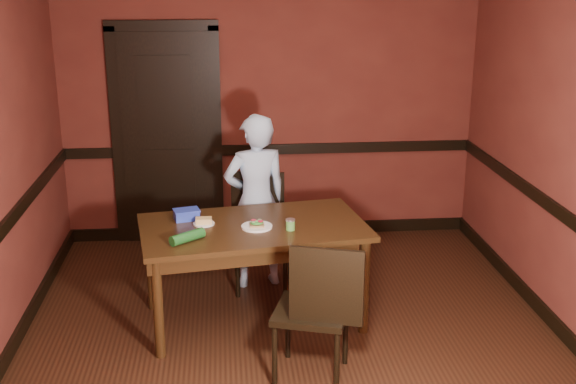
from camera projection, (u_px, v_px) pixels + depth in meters
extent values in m
cube|color=black|center=(292.00, 344.00, 5.24)|extent=(4.00, 4.50, 0.01)
cube|color=#5C231B|center=(270.00, 104.00, 6.97)|extent=(4.00, 0.02, 2.70)
cube|color=#5C231B|center=(352.00, 323.00, 2.70)|extent=(4.00, 0.02, 2.70)
cube|color=black|center=(270.00, 149.00, 7.10)|extent=(4.00, 0.03, 0.10)
cube|color=black|center=(569.00, 219.00, 5.15)|extent=(0.03, 4.50, 0.10)
cube|color=black|center=(271.00, 229.00, 7.35)|extent=(4.00, 0.03, 0.12)
cube|color=black|center=(11.00, 349.00, 5.05)|extent=(0.03, 4.50, 0.12)
cube|color=black|center=(556.00, 325.00, 5.40)|extent=(0.03, 4.50, 0.12)
cube|color=black|center=(167.00, 140.00, 6.95)|extent=(0.85, 0.04, 2.05)
cube|color=black|center=(117.00, 140.00, 6.92)|extent=(0.10, 0.06, 2.15)
cube|color=black|center=(217.00, 138.00, 7.01)|extent=(0.10, 0.06, 2.15)
cube|color=black|center=(161.00, 26.00, 6.64)|extent=(1.05, 0.06, 0.10)
cube|color=black|center=(254.00, 273.00, 5.50)|extent=(1.79, 1.17, 0.78)
imported|color=#A9C7E5|center=(256.00, 201.00, 6.03)|extent=(0.61, 0.46, 1.49)
cylinder|color=white|center=(257.00, 227.00, 5.32)|extent=(0.23, 0.23, 0.01)
cube|color=#9A774A|center=(257.00, 225.00, 5.32)|extent=(0.11, 0.10, 0.02)
ellipsoid|color=green|center=(257.00, 223.00, 5.31)|extent=(0.10, 0.09, 0.02)
cylinder|color=red|center=(254.00, 220.00, 5.32)|extent=(0.04, 0.04, 0.01)
cylinder|color=red|center=(260.00, 221.00, 5.30)|extent=(0.04, 0.04, 0.01)
cylinder|color=#76AB5F|center=(253.00, 222.00, 5.28)|extent=(0.03, 0.03, 0.01)
cylinder|color=#76AB5F|center=(260.00, 220.00, 5.33)|extent=(0.03, 0.03, 0.01)
cylinder|color=#76AB5F|center=(257.00, 221.00, 5.31)|extent=(0.03, 0.03, 0.01)
cylinder|color=#508E3A|center=(290.00, 225.00, 5.27)|extent=(0.07, 0.07, 0.07)
cylinder|color=#B7B8B3|center=(290.00, 220.00, 5.25)|extent=(0.07, 0.07, 0.01)
cylinder|color=white|center=(204.00, 224.00, 5.39)|extent=(0.16, 0.16, 0.01)
cube|color=#D9B269|center=(204.00, 221.00, 5.38)|extent=(0.12, 0.08, 0.04)
cube|color=#2940BD|center=(187.00, 215.00, 5.48)|extent=(0.21, 0.16, 0.07)
cube|color=#2940BD|center=(186.00, 210.00, 5.47)|extent=(0.22, 0.18, 0.01)
cylinder|color=#1A4F1C|center=(187.00, 237.00, 5.04)|extent=(0.25, 0.22, 0.07)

